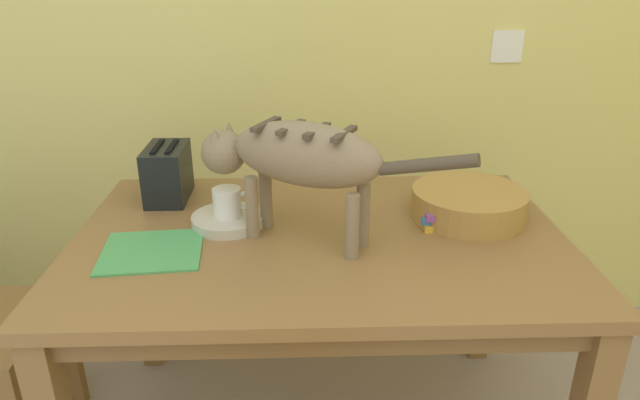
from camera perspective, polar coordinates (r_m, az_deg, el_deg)
wall_rear at (r=2.16m, az=-1.39°, el=18.21°), size 4.55×0.11×2.50m
dining_table at (r=1.61m, az=0.00°, el=-6.10°), size 1.35×0.88×0.73m
cat at (r=1.46m, az=-2.60°, el=4.27°), size 0.68×0.37×0.33m
saucer_bowl at (r=1.64m, az=-9.22°, el=-1.99°), size 0.21×0.21×0.03m
coffee_mug at (r=1.62m, az=-9.21°, el=-0.20°), size 0.12×0.08×0.08m
magazine at (r=1.54m, az=-16.56°, el=-4.94°), size 0.27×0.26×0.01m
book_stack at (r=1.65m, az=12.99°, el=-1.62°), size 0.18×0.13×0.05m
wicker_basket at (r=1.71m, az=14.71°, el=-0.31°), size 0.33×0.33×0.09m
toaster at (r=1.84m, az=-15.10°, el=2.63°), size 0.12×0.20×0.18m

